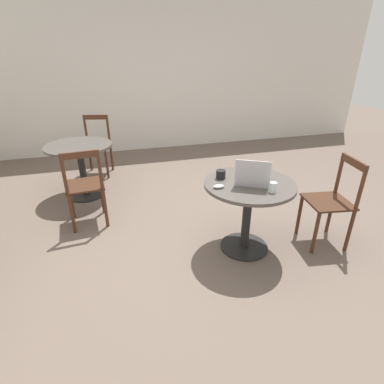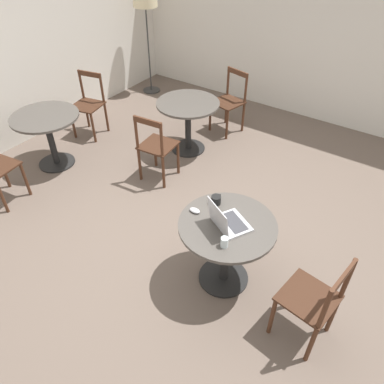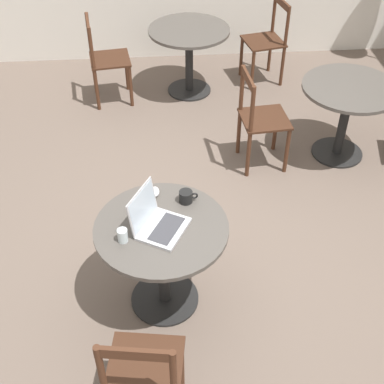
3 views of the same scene
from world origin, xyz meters
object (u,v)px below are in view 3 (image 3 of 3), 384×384
object	(u,v)px
mouse	(155,192)
cafe_table_mid	(348,103)
drinking_glass	(123,235)
laptop	(157,222)
mug	(186,197)
chair_far_right	(267,42)
chair_mid_left	(260,120)
cafe_table_far	(189,44)
chair_near_front	(144,375)
cafe_table_near	(162,246)
chair_far_left	(106,60)

from	to	relation	value
mouse	cafe_table_mid	bearing A→B (deg)	36.54
drinking_glass	laptop	bearing A→B (deg)	24.47
cafe_table_mid	mug	distance (m)	2.04
chair_far_right	chair_mid_left	bearing A→B (deg)	-102.60
cafe_table_far	mug	xyz separation A→B (m)	(-0.21, -2.62, 0.21)
chair_near_front	laptop	bearing A→B (deg)	82.99
cafe_table_near	laptop	bearing A→B (deg)	-162.52
chair_near_front	mug	world-z (taller)	chair_near_front
cafe_table_far	drinking_glass	distance (m)	3.01
chair_far_right	mug	world-z (taller)	chair_far_right
chair_far_left	mouse	distance (m)	2.46
chair_far_left	mug	xyz separation A→B (m)	(0.66, -2.50, 0.30)
cafe_table_near	drinking_glass	size ratio (longest dim) A/B	9.49
chair_far_right	chair_far_left	world-z (taller)	same
cafe_table_mid	chair_far_left	bearing A→B (deg)	152.28
laptop	mouse	size ratio (longest dim) A/B	3.98
cafe_table_mid	chair_far_right	xyz separation A→B (m)	(-0.44, 1.44, -0.09)
chair_far_right	mouse	world-z (taller)	chair_far_right
cafe_table_far	mug	bearing A→B (deg)	-94.54
chair_far_left	chair_far_right	bearing A→B (deg)	9.99
cafe_table_mid	chair_mid_left	distance (m)	0.79
chair_near_front	chair_mid_left	size ratio (longest dim) A/B	1.00
chair_mid_left	chair_near_front	bearing A→B (deg)	-113.59
laptop	chair_mid_left	bearing A→B (deg)	58.64
chair_mid_left	chair_far_right	size ratio (longest dim) A/B	1.00
chair_near_front	cafe_table_mid	bearing A→B (deg)	53.28
laptop	drinking_glass	bearing A→B (deg)	-155.53
chair_far_left	mug	world-z (taller)	chair_far_left
cafe_table_mid	cafe_table_far	size ratio (longest dim) A/B	1.00
chair_near_front	mouse	distance (m)	1.19
cafe_table_far	laptop	distance (m)	2.88
chair_far_right	mouse	bearing A→B (deg)	-115.07
mouse	cafe_table_near	bearing A→B (deg)	-84.49
cafe_table_mid	laptop	distance (m)	2.34
cafe_table_mid	mug	xyz separation A→B (m)	(-1.51, -1.36, 0.21)
laptop	mouse	distance (m)	0.32
drinking_glass	chair_mid_left	bearing A→B (deg)	54.93
chair_far_left	drinking_glass	size ratio (longest dim) A/B	10.20
mug	mouse	bearing A→B (deg)	154.94
chair_mid_left	mug	xyz separation A→B (m)	(-0.73, -1.28, 0.30)
chair_far_right	cafe_table_mid	bearing A→B (deg)	-72.94
laptop	mug	distance (m)	0.30
chair_near_front	chair_far_right	world-z (taller)	same
laptop	mug	size ratio (longest dim) A/B	3.23
cafe_table_mid	chair_near_front	size ratio (longest dim) A/B	0.93
chair_mid_left	drinking_glass	world-z (taller)	chair_mid_left
cafe_table_near	chair_mid_left	world-z (taller)	chair_mid_left
cafe_table_near	chair_far_right	bearing A→B (deg)	67.74
cafe_table_mid	cafe_table_far	world-z (taller)	same
laptop	cafe_table_near	bearing A→B (deg)	17.48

